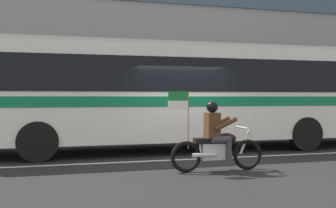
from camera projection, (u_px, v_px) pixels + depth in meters
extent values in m
plane|color=black|center=(182.00, 156.00, 10.73)|extent=(60.00, 60.00, 0.00)
cube|color=#B7B2A8|center=(145.00, 136.00, 15.66)|extent=(28.00, 3.80, 0.15)
cube|color=silver|center=(189.00, 159.00, 10.15)|extent=(26.60, 0.14, 0.01)
cube|color=gray|center=(135.00, 30.00, 17.79)|extent=(28.00, 0.80, 9.56)
cube|color=#384C60|center=(137.00, 60.00, 17.39)|extent=(25.76, 0.10, 1.40)
cube|color=white|center=(180.00, 95.00, 11.94)|extent=(13.34, 2.59, 2.70)
cube|color=black|center=(180.00, 77.00, 11.93)|extent=(12.27, 2.63, 0.96)
cube|color=#0F7247|center=(180.00, 101.00, 11.94)|extent=(13.07, 2.62, 0.28)
cube|color=silver|center=(180.00, 49.00, 11.91)|extent=(13.07, 2.46, 0.16)
cylinder|color=black|center=(38.00, 142.00, 9.75)|extent=(1.04, 0.30, 1.04)
cylinder|color=black|center=(305.00, 134.00, 11.77)|extent=(1.04, 0.30, 1.04)
torus|color=black|center=(248.00, 155.00, 8.71)|extent=(0.69, 0.12, 0.69)
torus|color=black|center=(186.00, 157.00, 8.39)|extent=(0.69, 0.12, 0.69)
cube|color=silver|center=(215.00, 151.00, 8.54)|extent=(0.65, 0.31, 0.36)
ellipsoid|color=black|center=(226.00, 138.00, 8.59)|extent=(0.49, 0.30, 0.24)
cube|color=black|center=(207.00, 141.00, 8.49)|extent=(0.57, 0.28, 0.12)
cylinder|color=silver|center=(245.00, 141.00, 8.69)|extent=(0.28, 0.07, 0.58)
cylinder|color=silver|center=(242.00, 127.00, 8.67)|extent=(0.07, 0.64, 0.04)
cylinder|color=silver|center=(205.00, 155.00, 8.32)|extent=(0.55, 0.11, 0.09)
cube|color=#4C2D19|center=(212.00, 125.00, 8.51)|extent=(0.29, 0.37, 0.56)
sphere|color=black|center=(212.00, 107.00, 8.51)|extent=(0.26, 0.26, 0.26)
cylinder|color=#38383D|center=(215.00, 138.00, 8.73)|extent=(0.43, 0.17, 0.15)
cylinder|color=#38383D|center=(223.00, 148.00, 8.77)|extent=(0.13, 0.13, 0.46)
cylinder|color=#38383D|center=(221.00, 139.00, 8.37)|extent=(0.43, 0.17, 0.15)
cylinder|color=#38383D|center=(229.00, 150.00, 8.42)|extent=(0.13, 0.13, 0.46)
cylinder|color=#4C2D19|center=(219.00, 123.00, 8.76)|extent=(0.52, 0.13, 0.32)
cylinder|color=#4C2D19|center=(226.00, 124.00, 8.37)|extent=(0.52, 0.13, 0.32)
cylinder|color=olive|center=(188.00, 120.00, 8.39)|extent=(0.02, 0.02, 1.25)
cube|color=#197233|center=(178.00, 96.00, 8.33)|extent=(0.44, 0.04, 0.20)
cube|color=white|center=(178.00, 105.00, 8.33)|extent=(0.44, 0.04, 0.20)
cylinder|color=#4C8C3F|center=(119.00, 129.00, 14.34)|extent=(0.22, 0.22, 0.58)
sphere|color=#4C8C3F|center=(119.00, 120.00, 14.33)|extent=(0.20, 0.20, 0.20)
cylinder|color=#4C8C3F|center=(120.00, 129.00, 14.20)|extent=(0.09, 0.10, 0.09)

